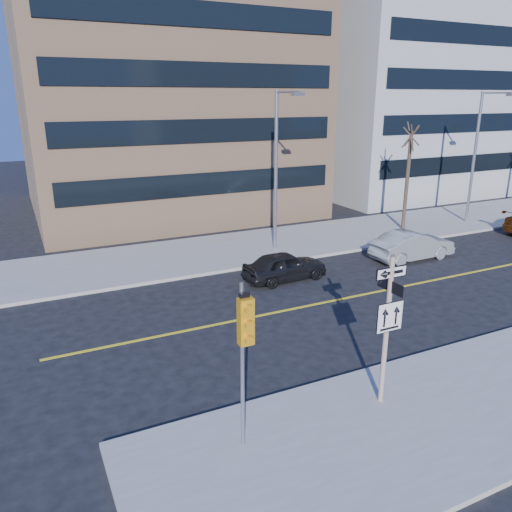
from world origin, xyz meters
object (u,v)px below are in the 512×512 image
sign_pole (387,322)px  streetlight_a (278,161)px  parked_car_a (285,266)px  street_tree_west (411,139)px  streetlight_b (479,149)px  parked_car_b (412,245)px  traffic_signal (245,335)px

sign_pole → streetlight_a: streetlight_a is taller
parked_car_a → street_tree_west: (10.65, 4.34, 4.87)m
streetlight_b → parked_car_b: bearing=-154.8°
traffic_signal → street_tree_west: (17.00, 13.96, 2.50)m
street_tree_west → parked_car_b: bearing=-127.3°
sign_pole → traffic_signal: size_ratio=1.02×
sign_pole → streetlight_b: streetlight_b is taller
parked_car_b → parked_car_a: bearing=87.9°
traffic_signal → streetlight_b: bearing=31.4°
traffic_signal → street_tree_west: 22.14m
parked_car_a → parked_car_b: parked_car_b is taller
streetlight_a → street_tree_west: 9.05m
traffic_signal → streetlight_b: (22.00, 13.42, 1.73)m
streetlight_a → streetlight_b: bearing=0.0°
sign_pole → streetlight_a: 14.05m
parked_car_b → street_tree_west: bearing=-38.1°
sign_pole → parked_car_b: 13.45m
parked_car_a → streetlight_a: streetlight_a is taller
parked_car_a → streetlight_b: size_ratio=0.48×
parked_car_b → streetlight_b: size_ratio=0.55×
traffic_signal → streetlight_b: 25.83m
sign_pole → street_tree_west: size_ratio=0.64×
traffic_signal → parked_car_a: bearing=56.6°
streetlight_a → street_tree_west: size_ratio=1.26×
sign_pole → traffic_signal: 4.05m
streetlight_a → streetlight_b: (14.00, 0.00, 0.00)m
sign_pole → street_tree_west: street_tree_west is taller
sign_pole → traffic_signal: (-4.00, -0.15, 0.59)m
parked_car_a → streetlight_b: bearing=-79.0°
parked_car_b → street_tree_west: street_tree_west is taller
parked_car_b → sign_pole: bearing=133.5°
parked_car_b → streetlight_b: bearing=-65.6°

